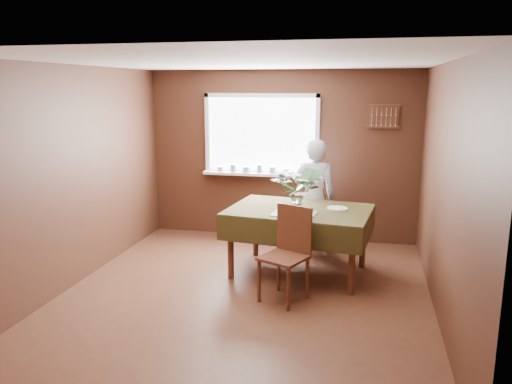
% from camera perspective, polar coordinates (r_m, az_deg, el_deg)
% --- Properties ---
extents(floor, '(4.50, 4.50, 0.00)m').
position_cam_1_polar(floor, '(5.63, -1.26, -11.67)').
color(floor, '#482618').
rests_on(floor, ground).
extents(ceiling, '(4.50, 4.50, 0.00)m').
position_cam_1_polar(ceiling, '(5.16, -1.39, 14.67)').
color(ceiling, white).
rests_on(ceiling, wall_back).
extents(wall_back, '(4.00, 0.00, 4.00)m').
position_cam_1_polar(wall_back, '(7.43, 2.90, 4.16)').
color(wall_back, brown).
rests_on(wall_back, floor).
extents(wall_front, '(4.00, 0.00, 4.00)m').
position_cam_1_polar(wall_front, '(3.19, -11.24, -6.68)').
color(wall_front, brown).
rests_on(wall_front, floor).
extents(wall_left, '(0.00, 4.50, 4.50)m').
position_cam_1_polar(wall_left, '(6.05, -20.03, 1.66)').
color(wall_left, brown).
rests_on(wall_left, floor).
extents(wall_right, '(0.00, 4.50, 4.50)m').
position_cam_1_polar(wall_right, '(5.16, 20.78, -0.08)').
color(wall_right, brown).
rests_on(wall_right, floor).
extents(window_assembly, '(1.72, 0.20, 1.22)m').
position_cam_1_polar(window_assembly, '(7.42, 0.56, 4.90)').
color(window_assembly, white).
rests_on(window_assembly, wall_back).
extents(spoon_rack, '(0.44, 0.05, 0.33)m').
position_cam_1_polar(spoon_rack, '(7.23, 14.42, 8.37)').
color(spoon_rack, '#552C1B').
rests_on(spoon_rack, wall_back).
extents(dining_table, '(1.80, 1.33, 0.82)m').
position_cam_1_polar(dining_table, '(6.05, 4.96, -2.85)').
color(dining_table, '#552C1B').
rests_on(dining_table, floor).
extents(chair_far, '(0.44, 0.44, 0.93)m').
position_cam_1_polar(chair_far, '(6.94, 6.49, -2.71)').
color(chair_far, '#552C1B').
rests_on(chair_far, floor).
extents(chair_near, '(0.57, 0.57, 1.01)m').
position_cam_1_polar(chair_near, '(5.38, 3.70, -6.58)').
color(chair_near, '#552C1B').
rests_on(chair_near, floor).
extents(seated_woman, '(0.61, 0.43, 1.59)m').
position_cam_1_polar(seated_woman, '(6.76, 6.62, -0.60)').
color(seated_woman, white).
rests_on(seated_woman, floor).
extents(flower_bouquet, '(0.57, 0.57, 0.49)m').
position_cam_1_polar(flower_bouquet, '(5.71, 4.76, 0.57)').
color(flower_bouquet, white).
rests_on(flower_bouquet, dining_table).
extents(side_plate, '(0.30, 0.30, 0.01)m').
position_cam_1_polar(side_plate, '(6.08, 9.28, -1.86)').
color(side_plate, white).
rests_on(side_plate, dining_table).
extents(table_knife, '(0.12, 0.22, 0.00)m').
position_cam_1_polar(table_knife, '(5.78, 6.09, -2.47)').
color(table_knife, silver).
rests_on(table_knife, dining_table).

